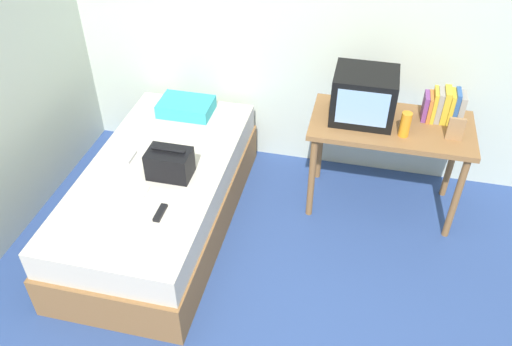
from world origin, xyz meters
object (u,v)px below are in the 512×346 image
(book_row, at_px, (444,106))
(pillow, at_px, (186,107))
(handbag, at_px, (170,164))
(magazine, at_px, (127,198))
(water_bottle, at_px, (405,124))
(remote_dark, at_px, (160,213))
(remote_silver, at_px, (130,157))
(desk, at_px, (390,135))
(bed, at_px, (161,196))
(picture_frame, at_px, (456,129))
(tv, at_px, (364,96))

(book_row, height_order, pillow, book_row)
(handbag, relative_size, magazine, 1.03)
(water_bottle, distance_m, magazine, 1.95)
(remote_dark, relative_size, remote_silver, 1.08)
(remote_dark, bearing_deg, desk, 36.97)
(remote_silver, bearing_deg, bed, -13.54)
(pillow, height_order, magazine, pillow)
(book_row, relative_size, remote_dark, 1.78)
(remote_dark, bearing_deg, magazine, 161.80)
(magazine, bearing_deg, remote_dark, -18.20)
(bed, bearing_deg, pillow, 92.13)
(book_row, xyz_separation_m, magazine, (-2.00, -1.09, -0.34))
(handbag, bearing_deg, book_row, 23.51)
(book_row, relative_size, magazine, 0.96)
(bed, height_order, water_bottle, water_bottle)
(bed, distance_m, desk, 1.75)
(book_row, xyz_separation_m, remote_silver, (-2.16, -0.67, -0.33))
(bed, relative_size, pillow, 4.68)
(book_row, bearing_deg, picture_frame, -72.89)
(water_bottle, xyz_separation_m, handbag, (-1.54, -0.52, -0.22))
(bed, relative_size, remote_dark, 12.82)
(picture_frame, relative_size, remote_silver, 1.17)
(book_row, height_order, remote_silver, book_row)
(tv, bearing_deg, desk, -7.15)
(water_bottle, xyz_separation_m, magazine, (-1.74, -0.82, -0.32))
(water_bottle, relative_size, picture_frame, 1.07)
(desk, bearing_deg, magazine, -149.99)
(pillow, height_order, handbag, handbag)
(water_bottle, height_order, handbag, water_bottle)
(desk, xyz_separation_m, handbag, (-1.46, -0.66, -0.03))
(bed, relative_size, picture_frame, 11.83)
(book_row, height_order, handbag, book_row)
(picture_frame, bearing_deg, water_bottle, -174.95)
(handbag, bearing_deg, tv, 28.95)
(handbag, height_order, remote_silver, handbag)
(picture_frame, xyz_separation_m, remote_silver, (-2.23, -0.43, -0.30))
(desk, distance_m, water_bottle, 0.25)
(water_bottle, distance_m, pillow, 1.74)
(tv, height_order, picture_frame, tv)
(picture_frame, bearing_deg, handbag, -163.72)
(remote_silver, bearing_deg, water_bottle, 12.07)
(pillow, height_order, remote_silver, pillow)
(bed, relative_size, water_bottle, 11.03)
(bed, xyz_separation_m, picture_frame, (2.01, 0.49, 0.59))
(water_bottle, bearing_deg, remote_dark, -148.23)
(bed, height_order, pillow, pillow)
(picture_frame, bearing_deg, magazine, -157.68)
(picture_frame, height_order, handbag, picture_frame)
(remote_dark, xyz_separation_m, remote_silver, (-0.43, 0.50, 0.00))
(handbag, relative_size, remote_dark, 1.92)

